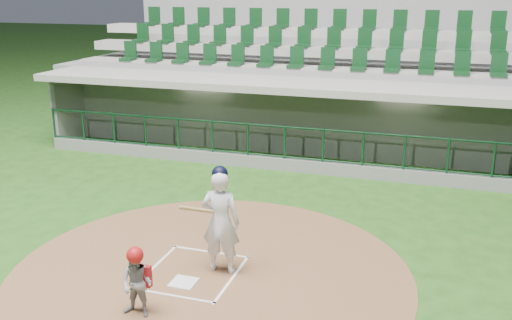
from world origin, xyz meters
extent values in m
plane|color=#1F4914|center=(0.00, 0.00, 0.00)|extent=(120.00, 120.00, 0.00)
cylinder|color=brown|center=(0.30, -0.20, 0.01)|extent=(7.20, 7.20, 0.01)
cube|color=white|center=(0.00, -0.70, 0.02)|extent=(0.43, 0.43, 0.02)
cube|color=white|center=(-0.75, -0.30, 0.02)|extent=(0.05, 1.80, 0.01)
cube|color=white|center=(0.75, -0.30, 0.02)|extent=(0.05, 1.80, 0.01)
cube|color=white|center=(0.00, 0.55, 0.02)|extent=(1.55, 0.05, 0.01)
cube|color=silver|center=(0.00, -1.15, 0.02)|extent=(1.55, 0.05, 0.01)
cube|color=slate|center=(0.00, 7.50, -0.55)|extent=(15.00, 3.00, 0.10)
cube|color=slate|center=(0.00, 9.10, 0.85)|extent=(15.00, 0.20, 2.70)
cube|color=#A19E8F|center=(0.00, 8.98, 1.10)|extent=(13.50, 0.04, 0.90)
cube|color=slate|center=(-7.50, 7.50, 0.85)|extent=(0.20, 3.00, 2.70)
cube|color=gray|center=(0.00, 7.25, 2.30)|extent=(15.40, 3.50, 0.20)
cube|color=slate|center=(0.00, 5.95, 0.15)|extent=(15.00, 0.15, 0.40)
cube|color=black|center=(0.00, 5.95, 1.73)|extent=(15.00, 0.01, 0.95)
cube|color=brown|center=(0.00, 8.55, -0.28)|extent=(12.75, 0.40, 0.45)
cube|color=white|center=(-3.00, 7.50, 2.17)|extent=(1.30, 0.35, 0.04)
cube|color=white|center=(3.00, 7.50, 2.17)|extent=(1.30, 0.35, 0.04)
imported|color=#B61313|center=(-6.07, 8.23, 0.36)|extent=(1.20, 0.81, 1.71)
imported|color=#B31319|center=(-1.18, 8.47, 0.35)|extent=(1.07, 0.76, 1.69)
imported|color=maroon|center=(0.72, 8.40, 0.35)|extent=(0.96, 0.79, 1.70)
imported|color=#A21611|center=(5.96, 8.13, 0.46)|extent=(1.84, 0.77, 1.92)
cube|color=slate|center=(0.00, 10.75, 1.15)|extent=(17.00, 6.50, 2.50)
cube|color=gray|center=(0.00, 9.25, 2.30)|extent=(16.60, 0.95, 0.30)
cube|color=gray|center=(0.00, 10.20, 2.85)|extent=(16.60, 0.95, 0.30)
cube|color=#9C998D|center=(0.00, 11.15, 3.40)|extent=(16.60, 0.95, 0.30)
cube|color=gray|center=(0.00, 14.10, 2.53)|extent=(17.00, 0.25, 5.05)
imported|color=silver|center=(0.47, -0.09, 0.96)|extent=(0.71, 0.48, 1.90)
sphere|color=black|center=(0.47, -0.09, 1.85)|extent=(0.28, 0.28, 0.28)
cylinder|color=#A4824B|center=(0.22, -0.34, 1.25)|extent=(0.58, 0.79, 0.39)
imported|color=gray|center=(-0.24, -1.83, 0.55)|extent=(0.53, 0.42, 1.08)
sphere|color=#AE1212|center=(-0.24, -1.83, 1.04)|extent=(0.26, 0.26, 0.26)
cube|color=#A7121A|center=(-0.24, -1.68, 0.62)|extent=(0.32, 0.10, 0.35)
camera|label=1|loc=(3.89, -8.69, 4.91)|focal=40.00mm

